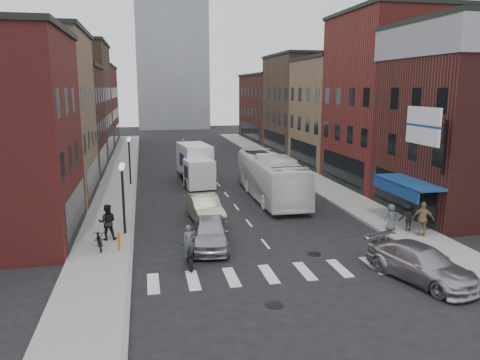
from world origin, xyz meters
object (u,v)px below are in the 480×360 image
at_px(bike_rack, 119,242).
at_px(transit_bus, 271,177).
at_px(sedan_left_far, 205,208).
at_px(ped_right_c, 391,217).
at_px(ped_right_b, 423,219).
at_px(streetlamp_near, 123,185).
at_px(motorcycle_rider, 189,247).
at_px(box_truck, 196,165).
at_px(ped_right_a, 409,217).
at_px(streetlamp_far, 129,152).
at_px(ped_left_solo, 107,222).
at_px(sedan_left_near, 211,233).
at_px(parked_bicycle, 99,239).
at_px(curb_car, 421,264).
at_px(billboard_sign, 424,127).

height_order(bike_rack, transit_bus, transit_bus).
relative_size(sedan_left_far, ped_right_c, 3.17).
bearing_deg(ped_right_b, streetlamp_near, 12.70).
bearing_deg(ped_right_c, motorcycle_rider, 14.32).
xyz_separation_m(box_truck, ped_right_a, (10.28, -16.92, -0.65)).
bearing_deg(motorcycle_rider, sedan_left_far, 73.98).
height_order(streetlamp_far, ped_left_solo, streetlamp_far).
bearing_deg(sedan_left_near, streetlamp_near, 154.63).
distance_m(streetlamp_far, motorcycle_rider, 19.72).
xyz_separation_m(streetlamp_near, motorcycle_rider, (3.11, -5.37, -1.98)).
relative_size(sedan_left_far, ped_right_a, 2.98).
bearing_deg(transit_bus, sedan_left_near, -120.11).
bearing_deg(parked_bicycle, streetlamp_far, 75.59).
xyz_separation_m(motorcycle_rider, transit_bus, (7.32, 12.46, 0.72)).
bearing_deg(ped_right_b, sedan_left_far, -1.68).
bearing_deg(transit_bus, ped_right_c, -63.96).
bearing_deg(ped_right_b, transit_bus, -36.49).
height_order(ped_left_solo, ped_right_a, ped_left_solo).
xyz_separation_m(transit_bus, ped_left_solo, (-11.28, -8.04, -0.53)).
bearing_deg(motorcycle_rider, curb_car, -23.72).
relative_size(billboard_sign, ped_left_solo, 1.90).
distance_m(sedan_left_near, curb_car, 10.27).
relative_size(box_truck, parked_bicycle, 4.06).
bearing_deg(streetlamp_near, box_truck, 68.33).
distance_m(streetlamp_near, curb_car, 15.75).
bearing_deg(sedan_left_near, streetlamp_far, 112.73).
xyz_separation_m(sedan_left_near, sedan_left_far, (0.35, 5.04, -0.00)).
xyz_separation_m(bike_rack, sedan_left_far, (5.01, 4.80, 0.25)).
height_order(sedan_left_near, ped_right_c, ped_right_c).
bearing_deg(ped_left_solo, streetlamp_far, -91.48).
bearing_deg(ped_left_solo, ped_right_c, 176.24).
bearing_deg(streetlamp_far, box_truck, 1.08).
distance_m(bike_rack, ped_right_a, 16.08).
bearing_deg(box_truck, ped_right_b, -66.78).
distance_m(box_truck, curb_car, 24.18).
bearing_deg(ped_right_c, sedan_left_near, 3.09).
height_order(billboard_sign, transit_bus, billboard_sign).
relative_size(streetlamp_near, parked_bicycle, 2.15).
distance_m(streetlamp_near, ped_left_solo, 2.20).
distance_m(sedan_left_far, ped_right_b, 12.76).
bearing_deg(billboard_sign, ped_right_c, 135.21).
relative_size(ped_right_b, ped_right_c, 1.27).
bearing_deg(ped_left_solo, sedan_left_near, 161.31).
height_order(streetlamp_near, bike_rack, streetlamp_near).
bearing_deg(streetlamp_far, parked_bicycle, -94.10).
distance_m(parked_bicycle, ped_left_solo, 1.48).
bearing_deg(ped_right_c, curb_car, 71.85).
bearing_deg(billboard_sign, sedan_left_far, 153.38).
distance_m(streetlamp_near, sedan_left_far, 5.66).
xyz_separation_m(curb_car, ped_right_b, (3.33, 5.11, 0.37)).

